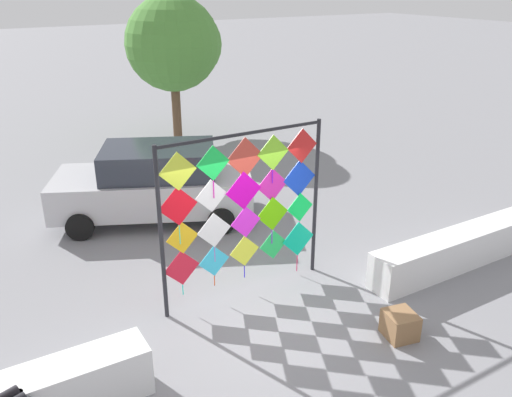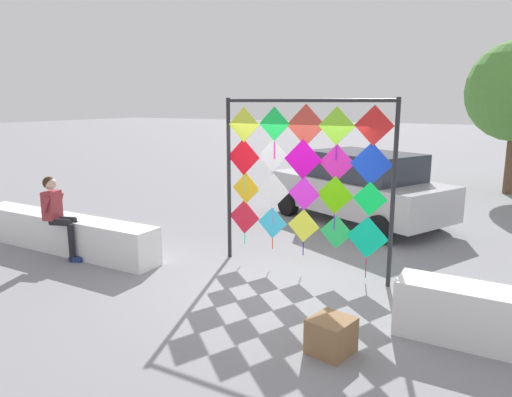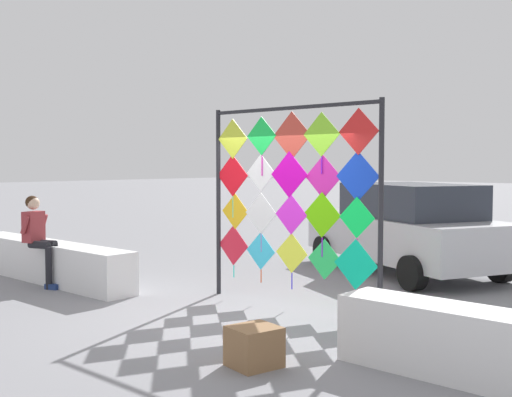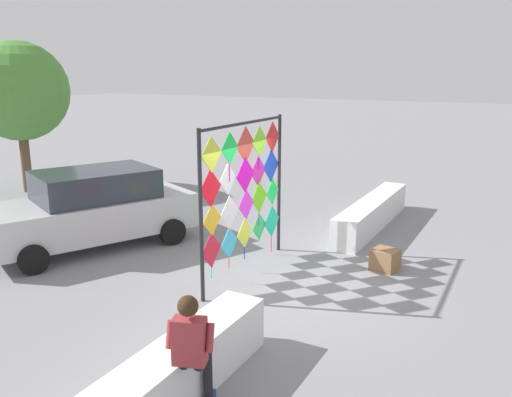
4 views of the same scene
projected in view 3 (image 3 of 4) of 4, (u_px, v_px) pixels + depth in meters
The scene contains 6 objects.
ground at pixel (240, 316), 8.75m from camera, with size 120.00×120.00×0.00m, color gray.
plaza_ledge_left at pixel (48, 261), 11.35m from camera, with size 4.49×0.60×0.70m, color white.
kite_display_rack at pixel (291, 189), 9.18m from camera, with size 3.04×0.09×2.94m.
seated_vendor at pixel (39, 233), 10.77m from camera, with size 0.73×0.58×1.55m.
parked_car at pixel (407, 228), 12.16m from camera, with size 4.79×3.57×1.71m.
cardboard_box_large at pixel (254, 347), 6.58m from camera, with size 0.45×0.48×0.42m, color olive.
Camera 3 is at (5.97, -6.25, 2.10)m, focal length 44.76 mm.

